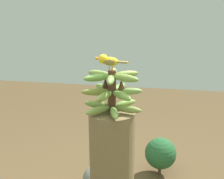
{
  "coord_description": "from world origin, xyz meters",
  "views": [
    {
      "loc": [
        0.26,
        -1.38,
        1.54
      ],
      "look_at": [
        0.0,
        0.0,
        1.12
      ],
      "focal_mm": 45.0,
      "sensor_mm": 36.0,
      "label": 1
    }
  ],
  "objects": [
    {
      "name": "perched_bird",
      "position": [
        -0.02,
        -0.0,
        1.28
      ],
      "size": [
        0.18,
        0.07,
        0.08
      ],
      "color": "#C68933",
      "rests_on": "banana_bunch"
    },
    {
      "name": "banana_bunch",
      "position": [
        0.0,
        0.0,
        1.11
      ],
      "size": [
        0.33,
        0.33,
        0.23
      ],
      "color": "#4C2D1E",
      "rests_on": "banana_tree"
    },
    {
      "name": "tropical_shrub",
      "position": [
        0.27,
        1.02,
        0.22
      ],
      "size": [
        0.3,
        0.3,
        0.36
      ],
      "color": "brown",
      "rests_on": "ground"
    },
    {
      "name": "garden_rock",
      "position": [
        -0.22,
        0.67,
        0.12
      ],
      "size": [
        0.42,
        0.43,
        0.24
      ],
      "primitive_type": "ellipsoid",
      "rotation": [
        0.0,
        0.0,
        4.3
      ],
      "color": "slate",
      "rests_on": "ground"
    }
  ]
}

